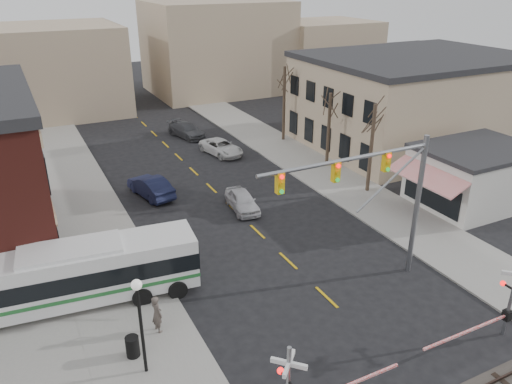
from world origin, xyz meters
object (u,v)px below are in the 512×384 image
street_lamp (139,308)px  pedestrian_near (157,314)px  trash_bin (133,346)px  car_d (187,130)px  car_a (242,201)px  traffic_signal_mast (380,186)px  pedestrian_far (115,277)px  car_b (151,186)px  car_c (221,147)px  rr_crossing_east (505,302)px  transit_bus (74,274)px

street_lamp → pedestrian_near: 3.46m
trash_bin → pedestrian_near: 1.91m
trash_bin → car_d: (12.85, 29.37, 0.09)m
street_lamp → car_a: street_lamp is taller
car_a → car_d: car_d is taller
traffic_signal_mast → pedestrian_near: 12.49m
pedestrian_near → pedestrian_far: size_ratio=1.03×
car_b → car_c: car_b is taller
pedestrian_near → rr_crossing_east: bearing=-132.5°
car_b → car_d: (7.37, 12.82, -0.08)m
car_b → pedestrian_near: 15.93m
pedestrian_near → car_c: bearing=-44.4°
rr_crossing_east → transit_bus: bearing=146.2°
car_d → pedestrian_far: size_ratio=2.61×
rr_crossing_east → pedestrian_far: 18.86m
trash_bin → car_d: 32.06m
rr_crossing_east → pedestrian_near: rr_crossing_east is taller
car_c → transit_bus: bearing=-142.8°
car_a → street_lamp: bearing=-123.3°
car_a → car_b: bearing=141.2°
transit_bus → rr_crossing_east: (16.96, -11.36, 0.19)m
trash_bin → car_b: car_b is taller
car_a → car_b: (-5.16, 5.20, 0.09)m
transit_bus → trash_bin: size_ratio=12.71×
transit_bus → pedestrian_far: bearing=0.3°
rr_crossing_east → street_lamp: bearing=161.5°
transit_bus → car_d: 28.22m
car_c → pedestrian_near: 25.04m
pedestrian_near → car_a: bearing=-56.6°
car_b → traffic_signal_mast: bearing=101.8°
trash_bin → car_b: size_ratio=0.21×
traffic_signal_mast → street_lamp: (-12.74, -1.14, -2.38)m
traffic_signal_mast → car_a: (-2.35, 11.37, -5.04)m
car_a → pedestrian_near: pedestrian_near is taller
traffic_signal_mast → rr_crossing_east: (2.42, -6.22, -3.76)m
car_a → car_b: size_ratio=0.85×
rr_crossing_east → car_c: size_ratio=1.16×
car_d → car_b: bearing=-135.4°
rr_crossing_east → car_a: rr_crossing_east is taller
pedestrian_far → transit_bus: bearing=138.4°
car_b → pedestrian_far: size_ratio=2.57×
transit_bus → car_a: transit_bus is taller
trash_bin → car_a: bearing=46.8°
car_d → pedestrian_far: (-12.45, -24.24, 0.35)m
transit_bus → car_a: bearing=27.1°
trash_bin → car_b: 17.43m
traffic_signal_mast → pedestrian_far: 14.39m
transit_bus → trash_bin: (1.54, -5.12, -1.17)m
car_c → pedestrian_far: pedestrian_far is taller
trash_bin → pedestrian_far: (0.40, 5.13, 0.44)m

